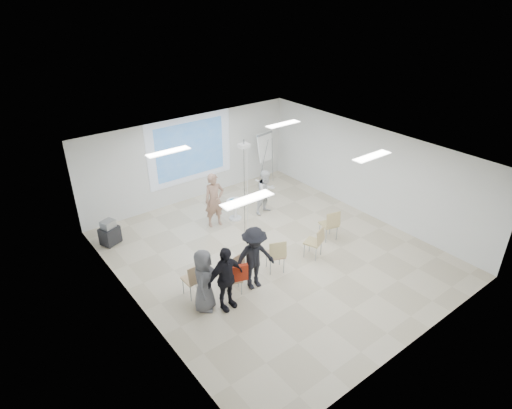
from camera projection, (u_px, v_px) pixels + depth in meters
floor at (273, 254)px, 12.36m from camera, size 8.00×9.00×0.10m
ceiling at (275, 154)px, 10.92m from camera, size 8.00×9.00×0.10m
wall_back at (190, 158)px, 14.83m from camera, size 8.00×0.10×3.00m
wall_left at (133, 260)px, 9.45m from camera, size 0.10×9.00×3.00m
wall_right at (370, 171)px, 13.83m from camera, size 0.10×9.00×3.00m
projection_halo at (190, 149)px, 14.62m from camera, size 3.20×0.01×2.30m
projection_image at (191, 149)px, 14.61m from camera, size 2.60×0.01×1.90m
pedestal_table at (235, 209)px, 13.92m from camera, size 0.71×0.71×0.69m
player_left at (214, 197)px, 13.31m from camera, size 0.81×0.62×2.00m
player_right at (266, 190)px, 14.11m from camera, size 0.89×0.74×1.69m
controller_left at (214, 183)px, 13.44m from camera, size 0.06×0.12×0.04m
controller_right at (257, 181)px, 14.05m from camera, size 0.06×0.13×0.04m
chair_far_left at (194, 277)px, 10.40m from camera, size 0.46×0.49×0.96m
chair_left_mid at (234, 278)px, 10.51m from camera, size 0.50×0.52×0.82m
chair_left_inner at (236, 264)px, 11.04m from camera, size 0.45×0.47×0.82m
chair_center at (276, 253)px, 11.28m from camera, size 0.62×0.64×1.00m
chair_right_inner at (316, 240)px, 11.91m from camera, size 0.58×0.60×0.94m
chair_right_far at (331, 223)px, 12.70m from camera, size 0.57×0.59×0.99m
red_jacket at (239, 273)px, 10.31m from camera, size 0.47×0.26×0.44m
laptop at (234, 264)px, 11.12m from camera, size 0.33×0.27×0.02m
audience_left at (225, 274)px, 9.87m from camera, size 1.16×0.74×1.92m
audience_mid at (254, 255)px, 10.55m from camera, size 1.34×0.83×1.96m
audience_outer at (204, 277)px, 9.88m from camera, size 1.03×1.03×1.80m
flipchart_easel at (265, 147)px, 15.76m from camera, size 0.88×0.68×2.05m
av_cart at (110, 233)px, 12.62m from camera, size 0.64×0.58×0.78m
ceiling_projector at (244, 150)px, 12.19m from camera, size 0.30×0.25×3.00m
fluor_panel_nw at (168, 152)px, 11.28m from camera, size 1.20×0.30×0.02m
fluor_panel_ne at (283, 124)px, 13.44m from camera, size 1.20×0.30×0.02m
fluor_panel_sw at (247, 200)px, 8.82m from camera, size 1.20×0.30×0.02m
fluor_panel_se at (372, 156)px, 10.99m from camera, size 1.20×0.30×0.02m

